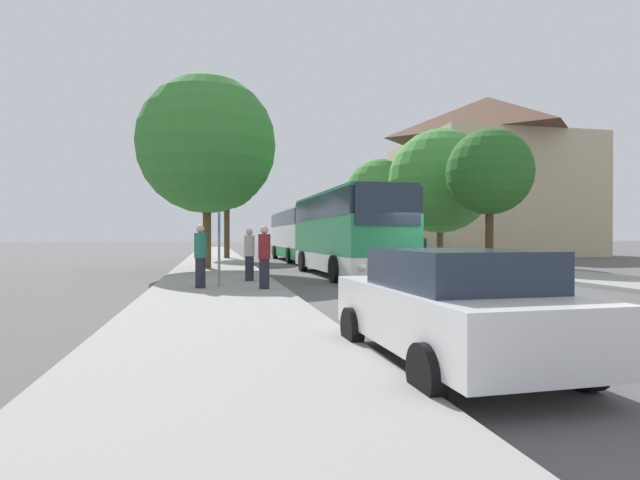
{
  "coord_description": "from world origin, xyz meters",
  "views": [
    {
      "loc": [
        -7.15,
        -14.85,
        1.69
      ],
      "look_at": [
        -1.23,
        12.7,
        1.49
      ],
      "focal_mm": 28.0,
      "sensor_mm": 36.0,
      "label": 1
    }
  ],
  "objects_px": {
    "parked_car_right_near": "(406,251)",
    "tree_right_near": "(440,181)",
    "bus_middle": "(299,234)",
    "parked_car_right_far": "(351,248)",
    "bus_front": "(346,232)",
    "bus_stop_sign": "(219,240)",
    "tree_left_far": "(207,145)",
    "tree_right_mid": "(489,172)",
    "tree_left_near": "(227,177)",
    "pedestrian_waiting_near": "(249,254)",
    "tree_right_far": "(379,193)",
    "pedestrian_waiting_far": "(200,256)",
    "pedestrian_walking_back": "(264,257)",
    "parked_car_left_curb": "(452,306)"
  },
  "relations": [
    {
      "from": "bus_front",
      "to": "tree_left_far",
      "type": "relative_size",
      "value": 1.09
    },
    {
      "from": "tree_right_far",
      "to": "bus_middle",
      "type": "bearing_deg",
      "value": -133.75
    },
    {
      "from": "pedestrian_waiting_far",
      "to": "tree_left_near",
      "type": "xyz_separation_m",
      "value": [
        1.34,
        21.17,
        4.86
      ]
    },
    {
      "from": "parked_car_right_far",
      "to": "pedestrian_waiting_near",
      "type": "bearing_deg",
      "value": 68.62
    },
    {
      "from": "bus_middle",
      "to": "tree_right_far",
      "type": "relative_size",
      "value": 1.3
    },
    {
      "from": "bus_front",
      "to": "pedestrian_waiting_near",
      "type": "bearing_deg",
      "value": -143.65
    },
    {
      "from": "parked_car_left_curb",
      "to": "parked_car_right_near",
      "type": "bearing_deg",
      "value": 68.26
    },
    {
      "from": "pedestrian_waiting_near",
      "to": "bus_stop_sign",
      "type": "bearing_deg",
      "value": -162.82
    },
    {
      "from": "pedestrian_waiting_near",
      "to": "tree_left_near",
      "type": "distance_m",
      "value": 19.66
    },
    {
      "from": "parked_car_right_near",
      "to": "tree_right_near",
      "type": "xyz_separation_m",
      "value": [
        2.77,
        1.28,
        4.31
      ]
    },
    {
      "from": "parked_car_right_near",
      "to": "tree_left_far",
      "type": "height_order",
      "value": "tree_left_far"
    },
    {
      "from": "parked_car_right_near",
      "to": "tree_left_far",
      "type": "relative_size",
      "value": 0.5
    },
    {
      "from": "bus_middle",
      "to": "parked_car_right_far",
      "type": "distance_m",
      "value": 7.27
    },
    {
      "from": "pedestrian_waiting_near",
      "to": "tree_left_far",
      "type": "xyz_separation_m",
      "value": [
        -1.52,
        7.49,
        5.1
      ]
    },
    {
      "from": "bus_front",
      "to": "tree_left_far",
      "type": "bearing_deg",
      "value": 143.92
    },
    {
      "from": "tree_right_near",
      "to": "tree_left_near",
      "type": "bearing_deg",
      "value": 149.56
    },
    {
      "from": "parked_car_right_far",
      "to": "tree_left_far",
      "type": "bearing_deg",
      "value": 54.61
    },
    {
      "from": "pedestrian_waiting_far",
      "to": "tree_right_far",
      "type": "relative_size",
      "value": 0.22
    },
    {
      "from": "tree_right_far",
      "to": "parked_car_right_near",
      "type": "bearing_deg",
      "value": -103.56
    },
    {
      "from": "bus_middle",
      "to": "bus_stop_sign",
      "type": "xyz_separation_m",
      "value": [
        -5.67,
        -18.57,
        -0.29
      ]
    },
    {
      "from": "bus_middle",
      "to": "tree_left_far",
      "type": "height_order",
      "value": "tree_left_far"
    },
    {
      "from": "parked_car_left_curb",
      "to": "tree_right_mid",
      "type": "bearing_deg",
      "value": 56.5
    },
    {
      "from": "bus_front",
      "to": "pedestrian_waiting_near",
      "type": "distance_m",
      "value": 5.59
    },
    {
      "from": "bus_middle",
      "to": "tree_left_far",
      "type": "relative_size",
      "value": 1.21
    },
    {
      "from": "pedestrian_waiting_far",
      "to": "pedestrian_walking_back",
      "type": "distance_m",
      "value": 1.95
    },
    {
      "from": "parked_car_left_curb",
      "to": "tree_right_mid",
      "type": "relative_size",
      "value": 0.6
    },
    {
      "from": "bus_front",
      "to": "pedestrian_waiting_far",
      "type": "height_order",
      "value": "bus_front"
    },
    {
      "from": "tree_right_far",
      "to": "pedestrian_waiting_far",
      "type": "bearing_deg",
      "value": -118.28
    },
    {
      "from": "bus_stop_sign",
      "to": "tree_right_near",
      "type": "bearing_deg",
      "value": 43.69
    },
    {
      "from": "bus_front",
      "to": "tree_left_near",
      "type": "relative_size",
      "value": 1.25
    },
    {
      "from": "bus_front",
      "to": "bus_middle",
      "type": "height_order",
      "value": "bus_front"
    },
    {
      "from": "tree_right_mid",
      "to": "tree_right_far",
      "type": "relative_size",
      "value": 0.8
    },
    {
      "from": "pedestrian_walking_back",
      "to": "tree_right_near",
      "type": "xyz_separation_m",
      "value": [
        12.4,
        14.2,
        4.04
      ]
    },
    {
      "from": "pedestrian_waiting_near",
      "to": "tree_right_near",
      "type": "xyz_separation_m",
      "value": [
        12.65,
        11.44,
        4.06
      ]
    },
    {
      "from": "tree_right_far",
      "to": "pedestrian_walking_back",
      "type": "bearing_deg",
      "value": -114.87
    },
    {
      "from": "parked_car_right_far",
      "to": "tree_right_far",
      "type": "relative_size",
      "value": 0.48
    },
    {
      "from": "pedestrian_walking_back",
      "to": "tree_left_near",
      "type": "bearing_deg",
      "value": 97.75
    },
    {
      "from": "parked_car_right_far",
      "to": "tree_left_near",
      "type": "relative_size",
      "value": 0.51
    },
    {
      "from": "pedestrian_walking_back",
      "to": "tree_right_near",
      "type": "distance_m",
      "value": 19.29
    },
    {
      "from": "tree_left_far",
      "to": "tree_right_mid",
      "type": "distance_m",
      "value": 14.1
    },
    {
      "from": "parked_car_right_near",
      "to": "bus_stop_sign",
      "type": "distance_m",
      "value": 16.1
    },
    {
      "from": "parked_car_left_curb",
      "to": "bus_stop_sign",
      "type": "bearing_deg",
      "value": 104.83
    },
    {
      "from": "pedestrian_waiting_near",
      "to": "tree_right_far",
      "type": "bearing_deg",
      "value": 22.31
    },
    {
      "from": "tree_left_far",
      "to": "tree_right_mid",
      "type": "height_order",
      "value": "tree_left_far"
    },
    {
      "from": "bus_front",
      "to": "tree_right_far",
      "type": "height_order",
      "value": "tree_right_far"
    },
    {
      "from": "parked_car_left_curb",
      "to": "pedestrian_walking_back",
      "type": "bearing_deg",
      "value": 98.8
    },
    {
      "from": "pedestrian_waiting_near",
      "to": "pedestrian_walking_back",
      "type": "relative_size",
      "value": 0.98
    },
    {
      "from": "parked_car_right_near",
      "to": "tree_right_near",
      "type": "distance_m",
      "value": 5.29
    },
    {
      "from": "bus_front",
      "to": "pedestrian_walking_back",
      "type": "relative_size",
      "value": 5.51
    },
    {
      "from": "tree_right_near",
      "to": "tree_right_mid",
      "type": "bearing_deg",
      "value": -92.84
    }
  ]
}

